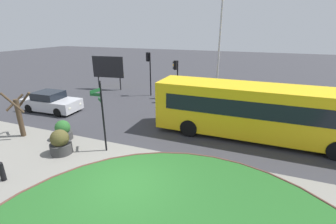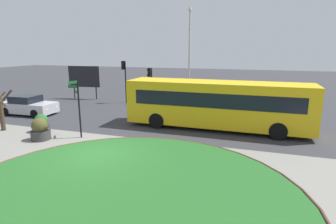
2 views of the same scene
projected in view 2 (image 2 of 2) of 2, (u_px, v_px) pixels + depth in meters
ground at (98, 156)px, 13.20m from camera, size 120.00×120.00×0.00m
sidewalk_paving at (79, 168)px, 11.79m from camera, size 32.00×8.97×0.02m
grass_island at (120, 198)px, 9.38m from camera, size 12.76×12.76×0.10m
grass_kerb_ring at (120, 198)px, 9.38m from camera, size 13.07×13.07×0.11m
signpost_directional at (78, 102)px, 15.44m from camera, size 0.63×1.12×3.64m
bus_yellow at (217, 104)px, 17.38m from camera, size 11.41×2.68×3.00m
car_near_lane at (28, 106)px, 21.46m from camera, size 4.34×2.04×1.48m
traffic_light_near at (124, 72)px, 25.55m from camera, size 0.49×0.30×3.91m
traffic_light_far at (150, 78)px, 24.87m from camera, size 0.48×0.32×3.32m
lamppost_tall at (189, 55)px, 23.80m from camera, size 0.32×0.32×8.35m
billboard_left at (84, 77)px, 27.77m from camera, size 3.28×0.55×3.32m
planter_near_signpost at (40, 130)px, 15.39m from camera, size 1.04×1.04×1.27m
planter_kerbside at (42, 124)px, 16.93m from camera, size 0.96×0.96×1.12m
street_tree_bare at (1, 109)px, 17.03m from camera, size 1.42×1.41×2.78m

